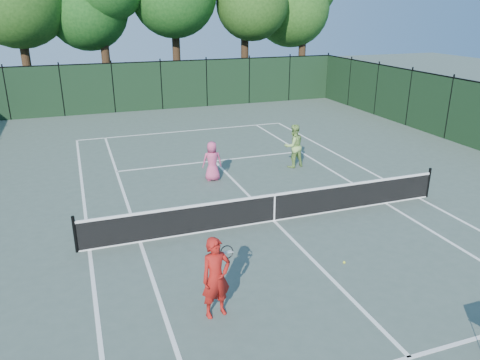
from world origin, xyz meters
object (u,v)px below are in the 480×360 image
object	(u,v)px
player_pink	(212,161)
loose_ball_midcourt	(344,262)
coach	(216,278)
player_green	(294,146)

from	to	relation	value
player_pink	loose_ball_midcourt	size ratio (longest dim) A/B	22.32
coach	player_green	size ratio (longest dim) A/B	1.02
loose_ball_midcourt	player_green	bearing A→B (deg)	73.93
coach	player_pink	xyz separation A→B (m)	(2.30, 8.05, -0.15)
coach	player_green	bearing A→B (deg)	44.96
loose_ball_midcourt	player_pink	bearing A→B (deg)	101.27
player_pink	player_green	xyz separation A→B (m)	(3.59, 0.40, 0.14)
player_green	loose_ball_midcourt	distance (m)	7.89
coach	loose_ball_midcourt	distance (m)	3.93
player_pink	loose_ball_midcourt	world-z (taller)	player_pink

